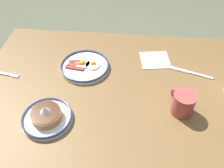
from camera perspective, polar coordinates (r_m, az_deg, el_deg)
ground_plane at (r=1.75m, az=1.45°, el=-18.57°), size 6.00×6.00×0.00m
dining_table at (r=1.16m, az=2.07°, el=-3.78°), size 1.40×0.94×0.76m
plate_near_main at (r=1.22m, az=-6.62°, el=4.38°), size 0.25×0.25×0.04m
plate_center_pancakes at (r=1.02m, az=-15.61°, el=-7.64°), size 0.21×0.21×0.08m
coffee_mug at (r=1.03m, az=16.88°, el=-4.43°), size 0.10×0.12×0.10m
paper_napkin at (r=1.29m, az=10.44°, el=5.77°), size 0.17×0.16×0.00m
fork_near at (r=1.31m, az=-25.37°, el=2.39°), size 0.20×0.05×0.01m
butter_knife at (r=1.26m, az=18.79°, el=2.61°), size 0.21×0.08×0.01m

